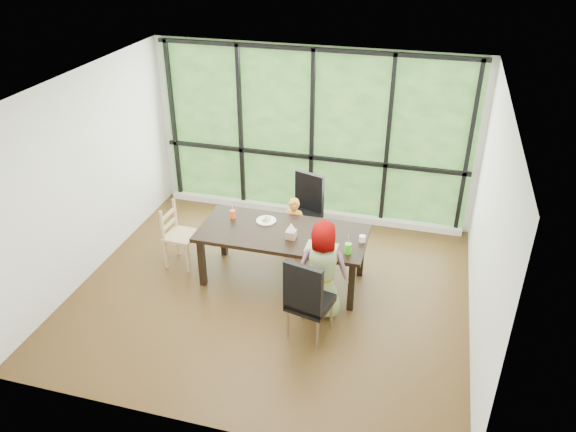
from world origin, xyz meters
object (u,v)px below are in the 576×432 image
Objects in this scene: dining_table at (283,256)px; orange_cup at (233,214)px; chair_end_beech at (181,236)px; tissue_box at (291,234)px; chair_interior_leather at (310,297)px; child_older at (322,270)px; chair_window_leather at (302,212)px; child_toddler at (294,229)px; green_cup at (348,248)px; white_mug at (362,239)px; plate_near at (322,247)px; plate_far at (266,221)px.

orange_cup is at bearing 167.11° from dining_table.
chair_end_beech is 1.65m from tissue_box.
chair_interior_leather is 0.85× the size of child_older.
dining_table is 19.10× the size of orange_cup.
child_older is at bearing -82.49° from chair_interior_leather.
chair_end_beech is at bearing -129.52° from chair_window_leather.
child_toddler is 7.00× the size of green_cup.
tissue_box is (-0.88, -0.15, 0.01)m from white_mug.
tissue_box is (-0.43, 0.12, 0.05)m from plate_near.
white_mug is 0.67× the size of tissue_box.
chair_window_leather is 1.00× the size of chair_interior_leather.
chair_window_leather is at bearing -55.09° from chair_end_beech.
orange_cup is at bearing -74.94° from chair_end_beech.
chair_interior_leather is (0.58, -1.92, 0.00)m from chair_window_leather.
chair_interior_leather is 9.49× the size of orange_cup.
plate_near is at bearing -84.04° from child_older.
chair_window_leather is 1.20× the size of chair_end_beech.
chair_window_leather is 0.85× the size of child_older.
chair_interior_leather is 0.44m from child_older.
green_cup is (0.26, 0.27, 0.18)m from child_older.
white_mug is (1.31, -0.18, 0.03)m from plate_far.
child_older reaches higher than chair_interior_leather.
chair_interior_leather is 0.81m from green_cup.
child_toddler is at bearing 136.21° from green_cup.
child_toddler reaches higher than orange_cup.
dining_table is 16.48× the size of green_cup.
dining_table is 17.47× the size of tissue_box.
chair_end_beech is at bearing 172.77° from plate_near.
tissue_box is at bearing -65.17° from chair_window_leather.
child_toddler is 8.11× the size of orange_cup.
green_cup is (1.64, -0.45, 0.01)m from orange_cup.
chair_window_leather is at bearing 90.30° from child_toddler.
white_mug is (1.00, -0.92, 0.25)m from chair_window_leather.
plate_far is at bearing 142.83° from tissue_box.
child_toddler is 7.42× the size of tissue_box.
white_mug is (0.45, 0.27, 0.04)m from plate_near.
plate_near is (2.03, -0.26, 0.31)m from chair_end_beech.
child_toddler reaches higher than tissue_box.
chair_interior_leather reaches higher than tissue_box.
chair_interior_leather is 8.68× the size of tissue_box.
child_toddler is (-0.60, 1.56, -0.08)m from chair_interior_leather.
child_toddler is at bearing 101.64° from tissue_box.
child_toddler is 0.72× the size of child_older.
orange_cup is at bearing -175.52° from plate_far.
plate_near reaches higher than dining_table.
white_mug reaches higher than dining_table.
child_older reaches higher than dining_table.
tissue_box is (-0.75, 0.16, -0.01)m from green_cup.
chair_window_leather is 9.49× the size of orange_cup.
chair_end_beech reaches higher than orange_cup.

